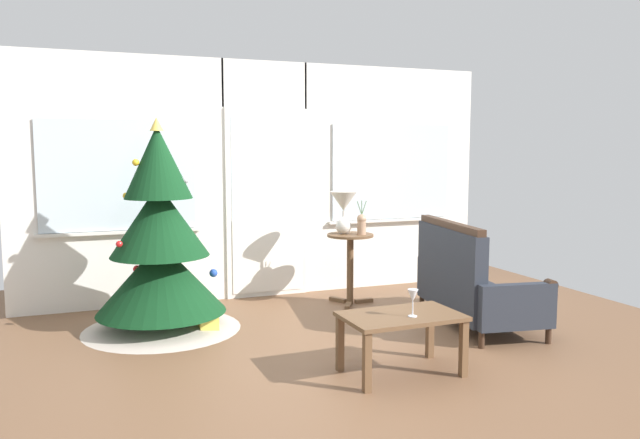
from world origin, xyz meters
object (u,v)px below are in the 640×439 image
Objects in this scene: settee_sofa at (469,284)px; gift_box at (208,323)px; table_lamp at (344,207)px; side_table at (350,255)px; coffee_table at (401,323)px; wine_glass at (413,297)px; flower_vase at (362,223)px; christmas_tree at (160,252)px.

settee_sofa reaches higher than gift_box.
table_lamp reaches higher than gift_box.
side_table is 0.87× the size of coffee_table.
wine_glass is (-0.43, -2.06, 0.06)m from side_table.
flower_vase is 2.09m from wine_glass.
settee_sofa is at bearing -59.36° from flower_vase.
flower_vase is (-0.61, 1.03, 0.48)m from settee_sofa.
settee_sofa is at bearing 40.57° from wine_glass.
christmas_tree is 2.22× the size of coffee_table.
flower_vase is 1.79× the size of wine_glass.
coffee_table reaches higher than gift_box.
wine_glass is 2.03m from gift_box.
settee_sofa is 1.30m from side_table.
flower_vase is 1.88m from gift_box.
flower_vase is (2.04, 0.17, 0.15)m from christmas_tree.
flower_vase is 2.06m from coffee_table.
side_table is (1.94, 0.23, -0.18)m from christmas_tree.
side_table is 2.11m from wine_glass.
wine_glass is at bearing -100.08° from table_lamp.
coffee_table is (-0.58, -1.92, -0.48)m from flower_vase.
flower_vase is at bearing 73.30° from coffee_table.
flower_vase is 2.12× the size of gift_box.
flower_vase is at bearing 4.68° from christmas_tree.
christmas_tree reaches higher than settee_sofa.
settee_sofa is 2.38m from gift_box.
side_table is at bearing -33.69° from table_lamp.
table_lamp is at bearing 78.37° from coffee_table.
table_lamp reaches higher than settee_sofa.
coffee_table is 5.14× the size of gift_box.
wine_glass is at bearing -101.88° from side_table.
settee_sofa is at bearing -56.91° from side_table.
side_table is at bearing 76.49° from coffee_table.
wine_glass is at bearing -139.43° from settee_sofa.
flower_vase reaches higher than wine_glass.
settee_sofa is 9.29× the size of gift_box.
settee_sofa is 1.48m from coffee_table.
coffee_table is at bearing -103.51° from side_table.
gift_box is (-1.67, -0.40, -0.77)m from flower_vase.
christmas_tree is at bearing -171.92° from table_lamp.
coffee_table is 4.36× the size of wine_glass.
gift_box is (-1.51, -0.50, -0.94)m from table_lamp.
wine_glass is (0.04, -0.09, 0.21)m from coffee_table.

